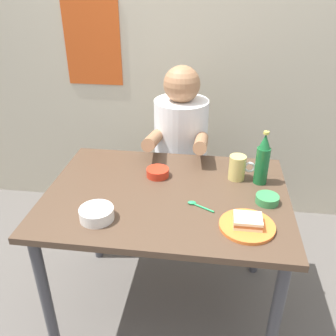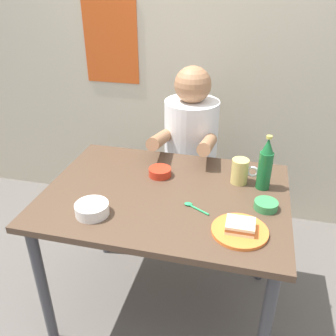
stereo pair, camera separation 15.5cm
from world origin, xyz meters
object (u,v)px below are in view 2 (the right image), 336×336
Objects in this scene: person_seated at (191,135)px; beer_mug at (240,171)px; stool at (190,193)px; beer_bottle at (265,165)px; sandwich at (240,226)px; dip_bowl_green at (266,205)px; plate_orange at (240,231)px; dining_table at (165,209)px.

person_seated reaches higher than beer_mug.
beer_bottle is (0.42, -0.48, 0.51)m from stool.
dip_bowl_green is at bearing 63.21° from sandwich.
person_seated is 5.71× the size of beer_mug.
person_seated is at bearing 125.36° from beer_mug.
sandwich is (0.35, -0.84, 0.42)m from stool.
plate_orange is (0.35, -0.83, -0.02)m from person_seated.
plate_orange is 0.02m from sandwich.
stool is at bearing 90.00° from person_seated.
stool is 4.50× the size of dip_bowl_green.
stool is 0.99m from plate_orange.
person_seated is at bearing 89.77° from dining_table.
person_seated is 3.27× the size of plate_orange.
beer_mug is (0.32, 0.17, 0.15)m from dining_table.
sandwich is at bearing -116.79° from dip_bowl_green.
dining_table is 0.39m from beer_mug.
dining_table is at bearing 148.93° from sandwich.
plate_orange is (0.35, -0.21, 0.10)m from dining_table.
person_seated is (0.00, 0.62, 0.12)m from dining_table.
sandwich reaches higher than dining_table.
dining_table reaches higher than stool.
sandwich reaches higher than plate_orange.
stool is 4.09× the size of sandwich.
plate_orange is 2.20× the size of dip_bowl_green.
dip_bowl_green reaches higher than dining_table.
stool is 0.72m from beer_mug.
beer_bottle reaches higher than dip_bowl_green.
dining_table is 4.20× the size of beer_bottle.
beer_mug is at bearing 122.76° from dip_bowl_green.
beer_bottle is at bearing -48.54° from stool.
beer_mug reaches higher than stool.
stool is 0.82m from beer_bottle.
beer_mug is at bearing -54.64° from person_seated.
dining_table is at bearing -151.83° from beer_mug.
person_seated is at bearing 132.13° from beer_bottle.
beer_bottle is at bearing 77.70° from sandwich.
dining_table is at bearing -90.23° from stool.
beer_bottle reaches higher than sandwich.
person_seated reaches higher than stool.
plate_orange is at bearing -102.30° from beer_bottle.
sandwich is at bearing -102.30° from beer_bottle.
sandwich reaches higher than dip_bowl_green.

